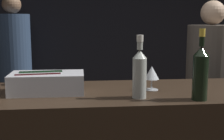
{
  "coord_description": "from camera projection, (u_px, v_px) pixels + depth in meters",
  "views": [
    {
      "loc": [
        -0.18,
        -1.43,
        1.5
      ],
      "look_at": [
        0.0,
        0.36,
        1.21
      ],
      "focal_mm": 50.0,
      "sensor_mm": 36.0,
      "label": 1
    }
  ],
  "objects": [
    {
      "name": "white_wine_bottle",
      "position": [
        139.0,
        72.0,
        1.64
      ],
      "size": [
        0.07,
        0.07,
        0.33
      ],
      "color": "#B2B7AD",
      "rests_on": "bar_counter"
    },
    {
      "name": "wall_back_chalkboard",
      "position": [
        94.0,
        28.0,
        4.0
      ],
      "size": [
        6.4,
        0.06,
        2.8
      ],
      "color": "black",
      "rests_on": "ground_plane"
    },
    {
      "name": "ice_bin_with_bottles",
      "position": [
        46.0,
        82.0,
        1.76
      ],
      "size": [
        0.41,
        0.23,
        0.12
      ],
      "color": "silver",
      "rests_on": "bar_counter"
    },
    {
      "name": "candle_votive",
      "position": [
        15.0,
        80.0,
        2.0
      ],
      "size": [
        0.08,
        0.08,
        0.05
      ],
      "color": "silver",
      "rests_on": "bar_counter"
    },
    {
      "name": "person_blond_tee",
      "position": [
        15.0,
        65.0,
        3.57
      ],
      "size": [
        0.38,
        0.38,
        1.77
      ],
      "rotation": [
        0.0,
        0.0,
        -1.06
      ],
      "color": "black",
      "rests_on": "ground_plane"
    },
    {
      "name": "wine_glass",
      "position": [
        152.0,
        73.0,
        1.83
      ],
      "size": [
        0.09,
        0.09,
        0.14
      ],
      "color": "silver",
      "rests_on": "bar_counter"
    },
    {
      "name": "champagne_bottle",
      "position": [
        200.0,
        72.0,
        1.59
      ],
      "size": [
        0.08,
        0.08,
        0.37
      ],
      "color": "black",
      "rests_on": "bar_counter"
    },
    {
      "name": "person_in_hoodie",
      "position": [
        209.0,
        86.0,
        2.79
      ],
      "size": [
        0.42,
        0.42,
        1.67
      ],
      "rotation": [
        0.0,
        0.0,
        -1.49
      ],
      "color": "black",
      "rests_on": "ground_plane"
    }
  ]
}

